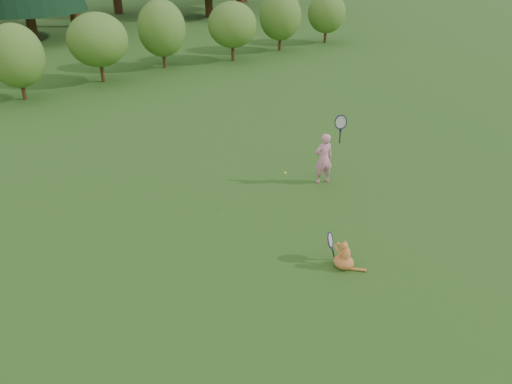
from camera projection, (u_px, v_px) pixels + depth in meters
ground at (272, 243)px, 9.57m from camera, size 100.00×100.00×0.00m
shrub_row at (53, 50)px, 18.14m from camera, size 28.00×3.00×2.80m
child at (324, 157)px, 11.55m from camera, size 0.71×0.48×1.84m
cat at (344, 254)px, 8.77m from camera, size 0.48×0.79×0.73m
tennis_ball at (285, 173)px, 10.26m from camera, size 0.06×0.06×0.06m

